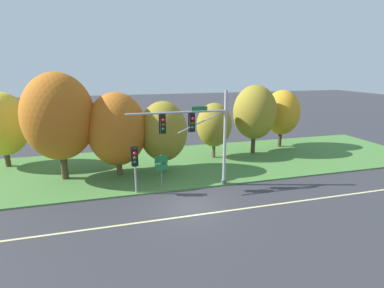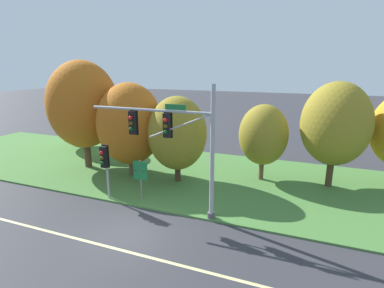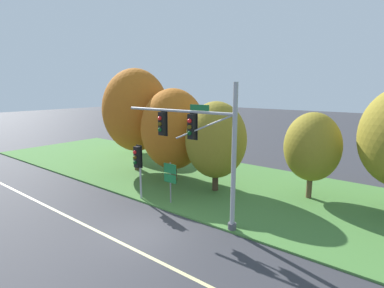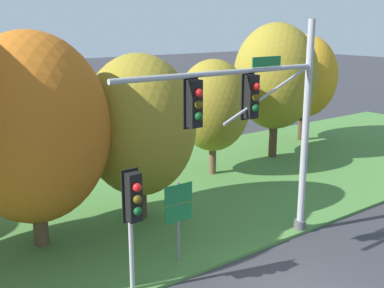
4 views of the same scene
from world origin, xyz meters
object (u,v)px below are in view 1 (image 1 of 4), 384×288
Objects in this scene: traffic_signal_mast at (199,131)px; tree_mid_verge at (163,131)px; tree_nearest_road at (2,124)px; tree_furthest_back at (282,112)px; tree_left_of_mast at (59,117)px; tree_behind_signpost at (117,129)px; tree_tall_centre at (214,125)px; tree_right_far at (255,112)px; route_sign_post at (161,166)px; pedestrian_signal_near_kerb at (135,160)px.

tree_mid_verge is at bearing 113.59° from traffic_signal_mast.
tree_furthest_back is at bearing -0.87° from tree_nearest_road.
tree_mid_verge is (12.71, -4.65, -0.40)m from tree_nearest_road.
tree_nearest_road is 6.84m from tree_left_of_mast.
tree_nearest_road is 26.04m from tree_furthest_back.
traffic_signal_mast is 1.08× the size of tree_behind_signpost.
tree_tall_centre is 4.38m from tree_right_far.
traffic_signal_mast reaches higher than tree_behind_signpost.
traffic_signal_mast is at bearing -117.94° from tree_tall_centre.
route_sign_post is 0.37× the size of tree_nearest_road.
tree_left_of_mast reaches higher than tree_behind_signpost.
tree_behind_signpost is 1.08× the size of tree_furthest_back.
traffic_signal_mast is 2.98× the size of route_sign_post.
traffic_signal_mast is at bearing -24.28° from tree_left_of_mast.
pedestrian_signal_near_kerb is 0.41× the size of tree_left_of_mast.
tree_furthest_back is (20.96, 4.06, -1.09)m from tree_left_of_mast.
tree_right_far is 4.21m from tree_furthest_back.
tree_nearest_road is at bearing 145.96° from route_sign_post.
tree_mid_verge is at bearing 57.15° from pedestrian_signal_near_kerb.
route_sign_post is at bearing 165.88° from traffic_signal_mast.
tree_behind_signpost is at bearing 129.14° from route_sign_post.
tree_left_of_mast is (-6.82, 3.59, 3.20)m from route_sign_post.
tree_right_far is at bearing 5.06° from tree_tall_centre.
tree_left_of_mast is (5.08, -4.45, 1.08)m from tree_nearest_road.
tree_right_far is (4.26, 0.38, 0.95)m from tree_tall_centre.
route_sign_post is 8.44m from tree_tall_centre.
traffic_signal_mast reaches higher than tree_tall_centre.
tree_left_of_mast is at bearing -169.04° from tree_furthest_back.
tree_behind_signpost is 13.29m from tree_right_far.
tree_left_of_mast reaches higher than tree_mid_verge.
tree_right_far is at bearing 29.63° from pedestrian_signal_near_kerb.
route_sign_post is at bearing -50.86° from tree_behind_signpost.
traffic_signal_mast is 1.36× the size of tree_tall_centre.
pedestrian_signal_near_kerb is 0.50× the size of tree_behind_signpost.
pedestrian_signal_near_kerb is 14.00m from tree_right_far.
tree_mid_verge is at bearing -0.29° from tree_behind_signpost.
tree_behind_signpost is 1.26× the size of tree_tall_centre.
traffic_signal_mast is 1.23× the size of tree_mid_verge.
tree_right_far is at bearing 11.88° from tree_behind_signpost.
tree_mid_verge is at bearing -162.30° from tree_furthest_back.
tree_furthest_back is (16.91, 4.24, 0.03)m from tree_behind_signpost.
tree_left_of_mast is 4.20m from tree_behind_signpost.
tree_behind_signpost is 0.97× the size of tree_right_far.
tree_mid_verge is at bearing -20.10° from tree_nearest_road.
tree_nearest_road is 0.98× the size of tree_behind_signpost.
pedestrian_signal_near_kerb is at bearing -41.11° from tree_nearest_road.
route_sign_post is 0.35× the size of tree_right_far.
route_sign_post is at bearing 21.45° from pedestrian_signal_near_kerb.
tree_left_of_mast is 1.55× the size of tree_tall_centre.
traffic_signal_mast is 4.73m from pedestrian_signal_near_kerb.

